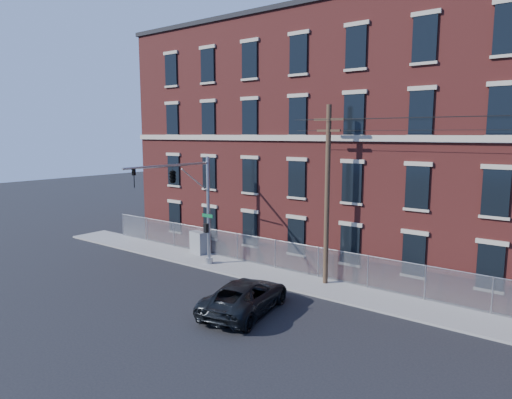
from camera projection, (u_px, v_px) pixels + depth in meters
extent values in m
plane|color=black|center=(236.00, 306.00, 22.82)|extent=(140.00, 140.00, 0.00)
cube|color=black|center=(175.00, 217.00, 35.06)|extent=(1.20, 0.10, 2.20)
cube|color=black|center=(174.00, 170.00, 34.55)|extent=(1.20, 0.10, 2.20)
cube|color=black|center=(172.00, 120.00, 34.01)|extent=(1.20, 0.10, 2.20)
cube|color=black|center=(171.00, 70.00, 33.49)|extent=(1.20, 0.10, 2.20)
cube|color=black|center=(210.00, 223.00, 32.87)|extent=(1.20, 0.10, 2.20)
cube|color=black|center=(209.00, 173.00, 32.35)|extent=(1.20, 0.10, 2.20)
cube|color=black|center=(208.00, 119.00, 31.81)|extent=(1.20, 0.10, 2.20)
cube|color=black|center=(208.00, 65.00, 31.30)|extent=(1.20, 0.10, 2.20)
cube|color=black|center=(250.00, 229.00, 30.67)|extent=(1.20, 0.10, 2.20)
cube|color=black|center=(250.00, 176.00, 30.16)|extent=(1.20, 0.10, 2.20)
cube|color=black|center=(250.00, 117.00, 29.62)|extent=(1.20, 0.10, 2.20)
cube|color=black|center=(250.00, 60.00, 29.11)|extent=(1.20, 0.10, 2.20)
cube|color=black|center=(296.00, 236.00, 28.48)|extent=(1.20, 0.10, 2.20)
cube|color=black|center=(297.00, 179.00, 27.97)|extent=(1.20, 0.10, 2.20)
cube|color=black|center=(298.00, 116.00, 27.42)|extent=(1.20, 0.10, 2.20)
cube|color=black|center=(298.00, 54.00, 26.91)|extent=(1.20, 0.10, 2.20)
cube|color=black|center=(350.00, 245.00, 26.28)|extent=(1.20, 0.10, 2.20)
cube|color=black|center=(352.00, 183.00, 25.77)|extent=(1.20, 0.10, 2.20)
cube|color=black|center=(354.00, 115.00, 25.23)|extent=(1.20, 0.10, 2.20)
cube|color=black|center=(356.00, 47.00, 24.72)|extent=(1.20, 0.10, 2.20)
cube|color=black|center=(414.00, 255.00, 24.09)|extent=(1.20, 0.10, 2.20)
cube|color=black|center=(417.00, 187.00, 23.58)|extent=(1.20, 0.10, 2.20)
cube|color=black|center=(421.00, 113.00, 23.03)|extent=(1.20, 0.10, 2.20)
cube|color=black|center=(425.00, 39.00, 22.52)|extent=(1.20, 0.10, 2.20)
cube|color=black|center=(490.00, 267.00, 21.89)|extent=(1.20, 0.10, 2.20)
cube|color=black|center=(496.00, 193.00, 21.38)|extent=(1.20, 0.10, 2.20)
cube|color=black|center=(502.00, 111.00, 20.84)|extent=(1.20, 0.10, 2.20)
cube|color=black|center=(508.00, 29.00, 20.33)|extent=(1.20, 0.10, 2.20)
cylinder|color=#9EA0A5|center=(123.00, 225.00, 38.12)|extent=(0.06, 0.06, 1.85)
cylinder|color=#9EA0A5|center=(147.00, 229.00, 36.26)|extent=(0.06, 0.06, 1.85)
cylinder|color=#9EA0A5|center=(174.00, 234.00, 34.40)|extent=(0.06, 0.06, 1.85)
cylinder|color=#9EA0A5|center=(204.00, 240.00, 32.54)|extent=(0.06, 0.06, 1.85)
cylinder|color=#9EA0A5|center=(237.00, 247.00, 30.68)|extent=(0.06, 0.06, 1.85)
cylinder|color=#9EA0A5|center=(275.00, 254.00, 28.82)|extent=(0.06, 0.06, 1.85)
cylinder|color=#9EA0A5|center=(318.00, 262.00, 26.97)|extent=(0.06, 0.06, 1.85)
cylinder|color=#9EA0A5|center=(368.00, 272.00, 25.11)|extent=(0.06, 0.06, 1.85)
cylinder|color=#9EA0A5|center=(425.00, 283.00, 23.25)|extent=(0.06, 0.06, 1.85)
cylinder|color=#9EA0A5|center=(492.00, 296.00, 21.39)|extent=(0.06, 0.06, 1.85)
cylinder|color=#9EA0A5|center=(208.00, 211.00, 29.45)|extent=(0.22, 0.22, 7.00)
cylinder|color=#9EA0A5|center=(209.00, 260.00, 29.92)|extent=(0.50, 0.50, 0.40)
cylinder|color=#9EA0A5|center=(169.00, 166.00, 26.44)|extent=(0.14, 6.50, 0.14)
cylinder|color=#9EA0A5|center=(195.00, 180.00, 28.20)|extent=(0.08, 2.18, 1.56)
cube|color=#0C592D|center=(207.00, 216.00, 29.34)|extent=(0.90, 0.03, 0.22)
cube|color=black|center=(206.00, 228.00, 29.40)|extent=(0.25, 0.25, 0.60)
imported|color=black|center=(134.00, 178.00, 24.51)|extent=(0.16, 0.20, 1.00)
imported|color=black|center=(173.00, 175.00, 26.72)|extent=(0.53, 2.48, 1.00)
cylinder|color=#4C3826|center=(327.00, 196.00, 25.31)|extent=(0.28, 0.28, 10.00)
cube|color=#4C3826|center=(329.00, 119.00, 24.71)|extent=(1.80, 0.12, 0.12)
cube|color=#4C3826|center=(329.00, 131.00, 24.80)|extent=(1.40, 0.12, 0.12)
imported|color=black|center=(245.00, 296.00, 21.96)|extent=(3.60, 6.02, 1.57)
cube|color=slate|center=(198.00, 243.00, 32.31)|extent=(1.35, 0.84, 1.57)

